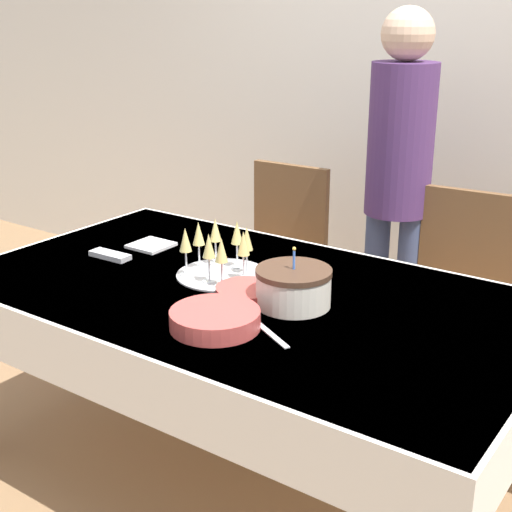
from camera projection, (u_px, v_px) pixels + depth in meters
ground_plane at (245, 476)px, 2.67m from camera, size 12.00×12.00×0.00m
wall_back at (438, 74)px, 3.47m from camera, size 8.00×0.05×2.70m
dining_table at (244, 316)px, 2.45m from camera, size 1.98×1.13×0.76m
dining_chair_far_left at (278, 257)px, 3.42m from camera, size 0.43×0.43×0.96m
dining_chair_far_right at (455, 298)px, 2.94m from camera, size 0.45×0.45×0.96m
birthday_cake at (293, 287)px, 2.27m from camera, size 0.24×0.24×0.20m
champagne_tray at (221, 252)px, 2.51m from camera, size 0.33×0.33×0.18m
plate_stack_main at (215, 319)px, 2.12m from camera, size 0.27×0.27×0.06m
plate_stack_dessert at (247, 292)px, 2.35m from camera, size 0.21×0.21×0.03m
cake_knife at (263, 328)px, 2.12m from camera, size 0.27×0.16×0.00m
fork_pile at (110, 255)px, 2.71m from camera, size 0.17×0.06×0.02m
napkin_pile at (151, 245)px, 2.84m from camera, size 0.15×0.15×0.01m
person_standing at (399, 168)px, 3.05m from camera, size 0.28×0.28×1.67m
gift_bag at (41, 322)px, 3.68m from camera, size 0.25×0.15×0.23m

